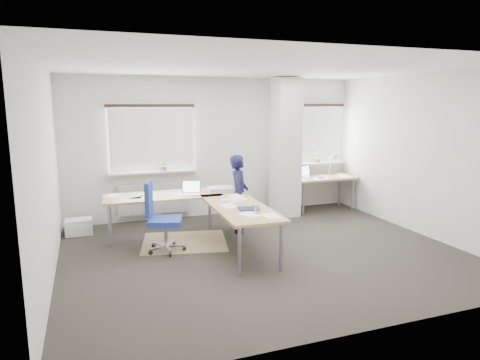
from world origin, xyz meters
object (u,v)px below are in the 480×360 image
object	(u,v)px
person	(239,194)
desk_side	(323,179)
desk_main	(202,202)
task_chair	(163,232)

from	to	relation	value
person	desk_side	bearing A→B (deg)	-48.53
desk_main	desk_side	xyz separation A→B (m)	(3.01, 1.27, -0.01)
task_chair	person	xyz separation A→B (m)	(1.47, 0.61, 0.38)
desk_main	person	size ratio (longest dim) A/B	1.92
desk_main	person	distance (m)	0.89
task_chair	person	distance (m)	1.64
desk_main	task_chair	distance (m)	0.81
desk_side	task_chair	xyz separation A→B (m)	(-3.70, -1.47, -0.37)
desk_side	task_chair	distance (m)	4.00
desk_side	desk_main	bearing A→B (deg)	-157.93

